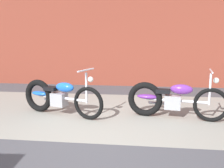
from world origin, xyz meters
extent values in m
plane|color=#47474C|center=(0.00, 0.00, 0.00)|extent=(80.00, 80.00, 0.00)
cube|color=gray|center=(0.00, 1.75, 0.00)|extent=(36.00, 3.50, 0.01)
torus|color=black|center=(-0.25, 1.16, 0.34)|extent=(0.67, 0.30, 0.68)
torus|color=black|center=(-1.48, 1.58, 0.36)|extent=(0.73, 0.36, 0.73)
cylinder|color=silver|center=(-0.87, 1.37, 0.38)|extent=(1.18, 0.46, 0.06)
cube|color=#99999E|center=(-0.94, 1.40, 0.34)|extent=(0.37, 0.31, 0.28)
ellipsoid|color=blue|center=(-0.79, 1.34, 0.62)|extent=(0.48, 0.32, 0.20)
ellipsoid|color=blue|center=(-1.43, 1.57, 0.42)|extent=(0.47, 0.31, 0.10)
cube|color=black|center=(-1.13, 1.46, 0.56)|extent=(0.33, 0.28, 0.08)
cylinder|color=silver|center=(-0.29, 1.17, 0.65)|extent=(0.06, 0.06, 0.62)
cylinder|color=silver|center=(-0.29, 1.17, 1.01)|extent=(0.22, 0.56, 0.03)
sphere|color=white|center=(-0.19, 1.14, 0.83)|extent=(0.11, 0.11, 0.11)
cylinder|color=silver|center=(-1.12, 1.62, 0.26)|extent=(0.54, 0.24, 0.06)
torus|color=black|center=(2.16, 1.31, 0.34)|extent=(0.68, 0.20, 0.68)
torus|color=black|center=(0.88, 1.54, 0.36)|extent=(0.74, 0.26, 0.73)
cylinder|color=silver|center=(1.52, 1.42, 0.38)|extent=(1.23, 0.28, 0.06)
cube|color=#99999E|center=(1.44, 1.44, 0.34)|extent=(0.35, 0.27, 0.28)
ellipsoid|color=#6B2D93|center=(1.60, 1.41, 0.62)|extent=(0.47, 0.27, 0.20)
ellipsoid|color=#6B2D93|center=(0.93, 1.53, 0.42)|extent=(0.47, 0.26, 0.10)
cube|color=black|center=(1.25, 1.47, 0.56)|extent=(0.31, 0.25, 0.08)
cylinder|color=silver|center=(2.12, 1.32, 0.65)|extent=(0.05, 0.05, 0.62)
cylinder|color=silver|center=(2.12, 1.32, 1.01)|extent=(0.14, 0.58, 0.03)
sphere|color=white|center=(2.22, 1.30, 0.83)|extent=(0.11, 0.11, 0.11)
cylinder|color=silver|center=(1.23, 1.63, 0.26)|extent=(0.55, 0.16, 0.06)
camera|label=1|loc=(0.79, -3.55, 1.60)|focal=39.53mm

